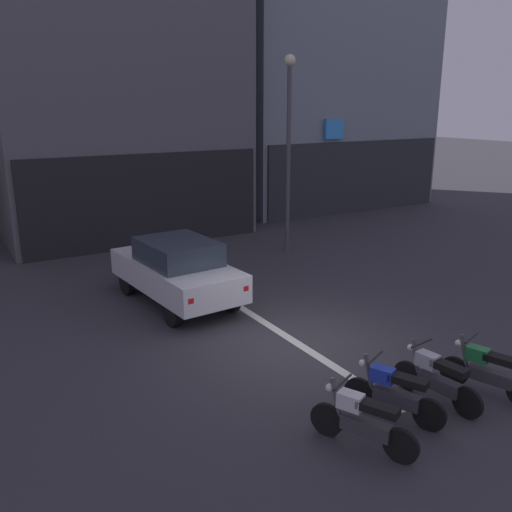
# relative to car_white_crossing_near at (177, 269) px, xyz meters

# --- Properties ---
(ground_plane) EXTENTS (120.00, 120.00, 0.00)m
(ground_plane) POSITION_rel_car_white_crossing_near_xyz_m (1.20, -3.56, -0.89)
(ground_plane) COLOR #333338
(lane_centre_line) EXTENTS (0.20, 18.00, 0.01)m
(lane_centre_line) POSITION_rel_car_white_crossing_near_xyz_m (1.20, 2.44, -0.88)
(lane_centre_line) COLOR silver
(lane_centre_line) RESTS_ON ground
(building_mid_block) EXTENTS (8.70, 9.44, 13.42)m
(building_mid_block) POSITION_rel_car_white_crossing_near_xyz_m (1.39, 10.44, 5.81)
(building_mid_block) COLOR #56565B
(building_mid_block) RESTS_ON ground
(building_far_right) EXTENTS (9.96, 7.33, 16.05)m
(building_far_right) POSITION_rel_car_white_crossing_near_xyz_m (11.72, 10.44, 7.12)
(building_far_right) COLOR gray
(building_far_right) RESTS_ON ground
(car_white_crossing_near) EXTENTS (2.08, 4.23, 1.64)m
(car_white_crossing_near) POSITION_rel_car_white_crossing_near_xyz_m (0.00, 0.00, 0.00)
(car_white_crossing_near) COLOR black
(car_white_crossing_near) RESTS_ON ground
(street_lamp) EXTENTS (0.36, 0.36, 6.29)m
(street_lamp) POSITION_rel_car_white_crossing_near_xyz_m (5.14, 2.75, 2.98)
(street_lamp) COLOR #47474C
(street_lamp) RESTS_ON ground
(motorcycle_white_row_leftmost) EXTENTS (0.78, 1.55, 0.98)m
(motorcycle_white_row_leftmost) POSITION_rel_car_white_crossing_near_xyz_m (-0.07, -6.91, -0.43)
(motorcycle_white_row_leftmost) COLOR black
(motorcycle_white_row_leftmost) RESTS_ON ground
(motorcycle_blue_row_left_mid) EXTENTS (0.78, 1.55, 0.98)m
(motorcycle_blue_row_left_mid) POSITION_rel_car_white_crossing_near_xyz_m (0.88, -6.56, -0.43)
(motorcycle_blue_row_left_mid) COLOR black
(motorcycle_blue_row_left_mid) RESTS_ON ground
(motorcycle_silver_row_centre) EXTENTS (0.55, 1.67, 0.98)m
(motorcycle_silver_row_centre) POSITION_rel_car_white_crossing_near_xyz_m (1.83, -6.59, -0.43)
(motorcycle_silver_row_centre) COLOR black
(motorcycle_silver_row_centre) RESTS_ON ground
(motorcycle_green_row_right_mid) EXTENTS (0.66, 1.61, 0.98)m
(motorcycle_green_row_right_mid) POSITION_rel_car_white_crossing_near_xyz_m (2.77, -6.86, -0.43)
(motorcycle_green_row_right_mid) COLOR black
(motorcycle_green_row_right_mid) RESTS_ON ground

